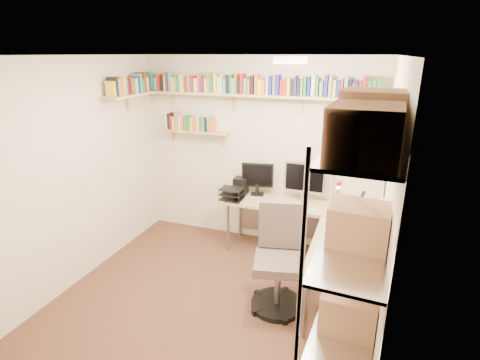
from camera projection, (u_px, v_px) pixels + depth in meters
ground at (214, 295)px, 4.10m from camera, size 3.20×3.20×0.00m
room_shell at (211, 159)px, 3.60m from camera, size 3.24×3.04×2.52m
wall_shelves at (221, 94)px, 4.73m from camera, size 3.12×1.09×0.80m
corner_desk at (297, 212)px, 4.52m from camera, size 1.89×1.84×1.23m
office_chair at (279, 265)px, 3.83m from camera, size 0.58×0.59×1.09m
wire_rack at (358, 223)px, 2.19m from camera, size 0.50×0.94×2.32m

